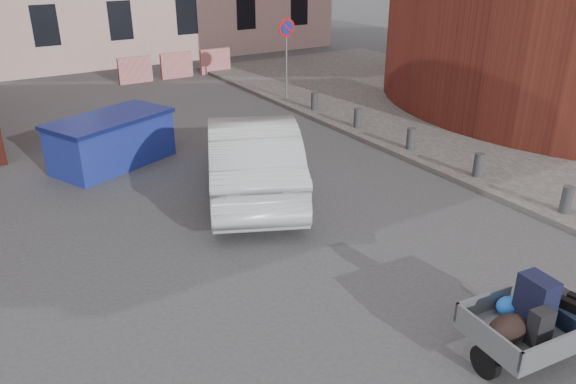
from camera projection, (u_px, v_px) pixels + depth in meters
ground at (279, 282)px, 9.06m from camera, size 120.00×120.00×0.00m
sidewalk at (494, 122)px, 16.96m from camera, size 9.00×24.00×0.12m
no_parking_sign at (287, 42)px, 18.50m from camera, size 0.60×0.09×2.65m
bollards at (411, 139)px, 14.43m from camera, size 0.22×9.02×0.55m
barriers at (177, 65)px, 22.53m from camera, size 4.70×0.18×1.00m
trailer at (532, 321)px, 7.14m from camera, size 1.70×1.87×1.20m
dumpster at (112, 141)px, 13.62m from camera, size 3.26×2.54×1.22m
silver_car at (252, 154)px, 12.04m from camera, size 3.77×5.44×1.70m
bicycle at (492, 112)px, 15.73m from camera, size 2.18×1.36×1.08m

